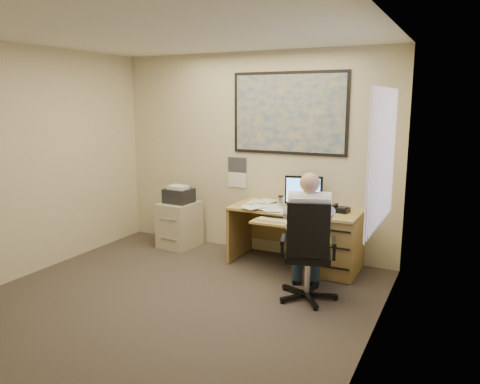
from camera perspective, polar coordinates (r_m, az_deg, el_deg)
The scene contains 8 objects.
room_shell at distance 4.46m, azimuth -10.68°, elevation 1.73°, with size 4.00×4.50×2.70m.
desk at distance 5.86m, azimuth 9.86°, elevation -5.12°, with size 1.60×0.97×1.13m.
world_map at distance 6.13m, azimuth 5.97°, elevation 9.51°, with size 1.56×0.03×1.06m, color #1E4C93.
wall_calendar at distance 6.51m, azimuth -0.35°, elevation 2.40°, with size 0.28×0.01×0.42m, color white.
window_blinds at distance 4.39m, azimuth 17.16°, elevation 3.93°, with size 0.06×1.40×1.30m, color beige, non-canonical shape.
filing_cabinet at distance 6.76m, azimuth -7.39°, elevation -3.43°, with size 0.49×0.58×0.89m.
office_chair at distance 4.99m, azimuth 7.89°, elevation -9.51°, with size 0.80×0.80×1.08m.
person at distance 4.94m, azimuth 8.45°, elevation -5.37°, with size 0.55×0.79×1.34m, color white, non-canonical shape.
Camera 1 is at (2.66, -3.51, 2.06)m, focal length 35.00 mm.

